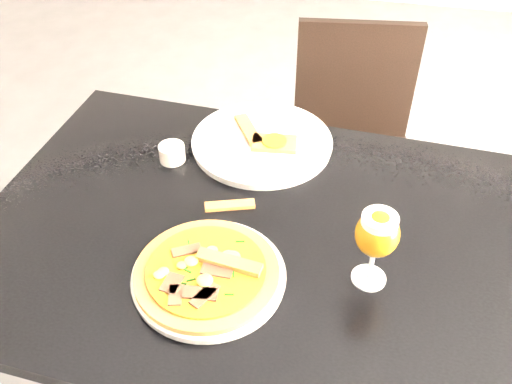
% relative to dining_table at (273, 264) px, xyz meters
% --- Properties ---
extents(dining_table, '(1.24, 0.86, 0.75)m').
position_rel_dining_table_xyz_m(dining_table, '(0.00, 0.00, 0.00)').
color(dining_table, black).
rests_on(dining_table, ground).
extents(chair_far, '(0.44, 0.44, 0.84)m').
position_rel_dining_table_xyz_m(chair_far, '(0.12, 0.70, -0.20)').
color(chair_far, black).
rests_on(chair_far, ground).
extents(plate_main, '(0.37, 0.37, 0.01)m').
position_rel_dining_table_xyz_m(plate_main, '(-0.09, -0.14, 0.10)').
color(plate_main, silver).
rests_on(plate_main, dining_table).
extents(pizza, '(0.26, 0.26, 0.03)m').
position_rel_dining_table_xyz_m(pizza, '(-0.10, -0.14, 0.11)').
color(pizza, '#9E6126').
rests_on(pizza, plate_main).
extents(plate_second, '(0.42, 0.42, 0.02)m').
position_rel_dining_table_xyz_m(plate_second, '(-0.08, 0.28, 0.10)').
color(plate_second, silver).
rests_on(plate_second, dining_table).
extents(crust_scraps, '(0.17, 0.14, 0.01)m').
position_rel_dining_table_xyz_m(crust_scraps, '(-0.08, 0.28, 0.11)').
color(crust_scraps, '#9E6126').
rests_on(crust_scraps, plate_second).
extents(loose_crust, '(0.11, 0.06, 0.01)m').
position_rel_dining_table_xyz_m(loose_crust, '(-0.11, 0.06, 0.09)').
color(loose_crust, '#9E6126').
rests_on(loose_crust, dining_table).
extents(sauce_cup, '(0.06, 0.06, 0.04)m').
position_rel_dining_table_xyz_m(sauce_cup, '(-0.27, 0.19, 0.11)').
color(sauce_cup, beige).
rests_on(sauce_cup, dining_table).
extents(beer_glass, '(0.08, 0.08, 0.16)m').
position_rel_dining_table_xyz_m(beer_glass, '(0.19, -0.07, 0.21)').
color(beer_glass, silver).
rests_on(beer_glass, dining_table).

